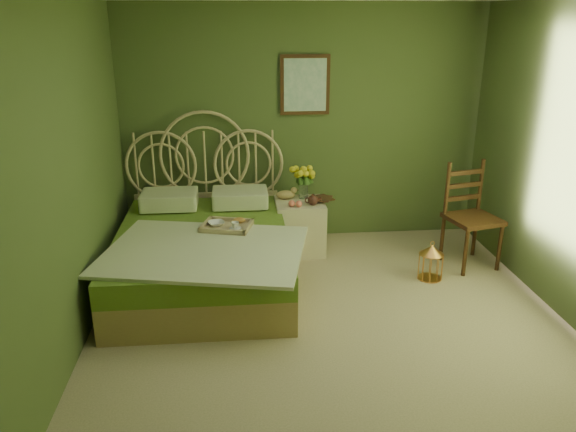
{
  "coord_description": "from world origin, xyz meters",
  "views": [
    {
      "loc": [
        -0.76,
        -3.91,
        2.46
      ],
      "look_at": [
        -0.29,
        1.0,
        0.69
      ],
      "focal_mm": 35.0,
      "sensor_mm": 36.0,
      "label": 1
    }
  ],
  "objects": [
    {
      "name": "book_lower",
      "position": [
        0.09,
        1.79,
        0.58
      ],
      "size": [
        0.25,
        0.28,
        0.02
      ],
      "primitive_type": "imported",
      "rotation": [
        0.0,
        0.0,
        0.43
      ],
      "color": "#381E0F",
      "rests_on": "nightstand"
    },
    {
      "name": "birdcage",
      "position": [
        1.12,
        0.96,
        0.17
      ],
      "size": [
        0.23,
        0.23,
        0.36
      ],
      "rotation": [
        0.0,
        0.0,
        0.05
      ],
      "color": "#D88C45",
      "rests_on": "floor"
    },
    {
      "name": "chair",
      "position": [
        1.62,
        1.32,
        0.59
      ],
      "size": [
        0.57,
        0.57,
        1.07
      ],
      "rotation": [
        0.0,
        0.0,
        0.23
      ],
      "color": "#381B0F",
      "rests_on": "floor"
    },
    {
      "name": "nightstand",
      "position": [
        -0.08,
        1.78,
        0.36
      ],
      "size": [
        0.52,
        0.52,
        1.0
      ],
      "color": "beige",
      "rests_on": "floor"
    },
    {
      "name": "wall_art",
      "position": [
        0.01,
        2.22,
        1.75
      ],
      "size": [
        0.54,
        0.04,
        0.64
      ],
      "color": "#381B0F",
      "rests_on": "wall_back"
    },
    {
      "name": "cereal_bowl",
      "position": [
        -0.97,
        1.13,
        0.59
      ],
      "size": [
        0.19,
        0.19,
        0.04
      ],
      "primitive_type": "imported",
      "rotation": [
        0.0,
        0.0,
        0.28
      ],
      "color": "white",
      "rests_on": "bed"
    },
    {
      "name": "floor",
      "position": [
        0.0,
        0.0,
        0.0
      ],
      "size": [
        4.5,
        4.5,
        0.0
      ],
      "primitive_type": "plane",
      "color": "#C2AB8C",
      "rests_on": "ground"
    },
    {
      "name": "wall_left",
      "position": [
        -2.0,
        0.0,
        1.3
      ],
      "size": [
        0.0,
        4.5,
        4.5
      ],
      "primitive_type": "plane",
      "rotation": [
        1.57,
        0.0,
        1.57
      ],
      "color": "#4E6032",
      "rests_on": "floor"
    },
    {
      "name": "bed",
      "position": [
        -1.1,
        1.13,
        0.32
      ],
      "size": [
        1.9,
        2.4,
        1.49
      ],
      "color": "tan",
      "rests_on": "floor"
    },
    {
      "name": "book_upper",
      "position": [
        0.09,
        1.79,
        0.6
      ],
      "size": [
        0.24,
        0.27,
        0.02
      ],
      "primitive_type": "imported",
      "rotation": [
        0.0,
        0.0,
        -0.39
      ],
      "color": "#472819",
      "rests_on": "nightstand"
    },
    {
      "name": "wall_back",
      "position": [
        0.0,
        2.25,
        1.3
      ],
      "size": [
        4.0,
        0.0,
        4.0
      ],
      "primitive_type": "plane",
      "rotation": [
        1.57,
        0.0,
        0.0
      ],
      "color": "#4E6032",
      "rests_on": "floor"
    },
    {
      "name": "coffee_cup",
      "position": [
        -0.79,
        1.02,
        0.61
      ],
      "size": [
        0.09,
        0.09,
        0.07
      ],
      "primitive_type": "imported",
      "rotation": [
        0.0,
        0.0,
        -0.24
      ],
      "color": "white",
      "rests_on": "bed"
    }
  ]
}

